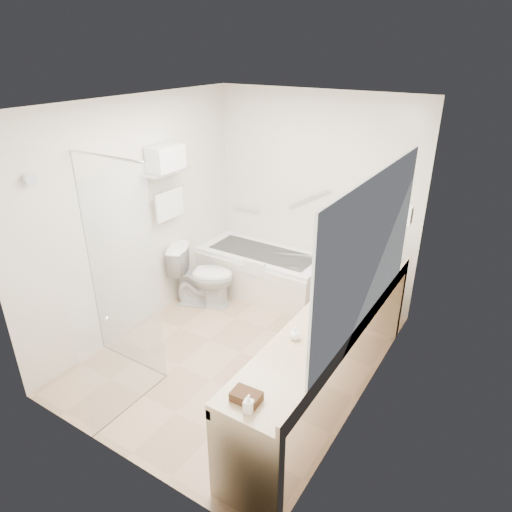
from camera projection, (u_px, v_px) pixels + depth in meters
The scene contains 25 objects.
floor at pixel (241, 352), 4.79m from camera, with size 3.20×3.20×0.00m, color tan.
ceiling at pixel (236, 103), 3.73m from camera, with size 2.60×3.20×0.10m, color white.
wall_back at pixel (314, 198), 5.48m from camera, with size 2.60×0.10×2.50m, color beige.
wall_front at pixel (104, 325), 3.04m from camera, with size 2.60×0.10×2.50m, color beige.
wall_left at pixel (139, 217), 4.89m from camera, with size 0.10×3.20×2.50m, color beige.
wall_right at pixel (374, 278), 3.63m from camera, with size 0.10×3.20×2.50m, color beige.
bathtub at pixel (262, 272), 5.86m from camera, with size 1.60×0.73×0.59m.
grab_bar_short at pixel (246, 209), 6.04m from camera, with size 0.03×0.03×0.40m, color silver.
grab_bar_long at pixel (308, 199), 5.48m from camera, with size 0.03×0.03×0.60m, color silver.
shower_enclosure at pixel (119, 284), 3.94m from camera, with size 0.96×0.91×2.11m.
towel_shelf at pixel (166, 166), 4.88m from camera, with size 0.24×0.55×0.81m.
vanity_counter at pixel (329, 340), 3.91m from camera, with size 0.55×2.70×0.95m.
sink at pixel (351, 302), 4.12m from camera, with size 0.40×0.52×0.14m, color white.
faucet at pixel (368, 296), 4.01m from camera, with size 0.03×0.03×0.14m, color silver.
mirror at pixel (370, 250), 3.39m from camera, with size 0.02×2.00×1.20m, color silver.
hairdryer_unit at pixel (408, 215), 4.37m from camera, with size 0.08×0.10×0.18m, color white.
toilet at pixel (203, 276), 5.54m from camera, with size 0.43×0.77×0.75m, color white.
amenity_basket at pixel (246, 397), 2.94m from camera, with size 0.19×0.13×0.06m, color #462B19.
soap_bottle_a at pixel (249, 408), 2.85m from camera, with size 0.06×0.13×0.06m, color white.
soap_bottle_b at pixel (295, 334), 3.55m from camera, with size 0.09×0.11×0.09m, color white.
water_bottle_left at pixel (362, 285), 4.20m from camera, with size 0.05×0.05×0.18m.
water_bottle_mid at pixel (371, 253), 4.78m from camera, with size 0.07×0.07×0.21m.
water_bottle_right at pixel (351, 275), 4.35m from camera, with size 0.06×0.06×0.20m.
drinking_glass_near at pixel (357, 261), 4.74m from camera, with size 0.06×0.06×0.08m, color silver.
drinking_glass_far at pixel (326, 298), 4.05m from camera, with size 0.07×0.07×0.09m, color silver.
Camera 1 is at (2.22, -3.22, 2.96)m, focal length 32.00 mm.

